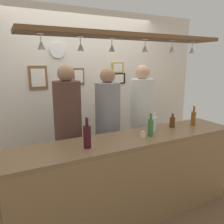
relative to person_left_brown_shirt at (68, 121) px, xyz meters
The scene contains 24 objects.
ground_plane 1.22m from the person_left_brown_shirt, 30.83° to the right, with size 8.00×8.00×0.00m, color brown.
back_wall 0.97m from the person_left_brown_shirt, 57.19° to the left, with size 4.40×0.06×2.60m, color silver.
bar_counter 1.04m from the person_left_brown_shirt, 57.62° to the right, with size 2.70×0.55×0.98m.
overhead_glass_rack 1.26m from the person_left_brown_shirt, 49.78° to the right, with size 2.20×0.36×0.04m, color brown.
hanging_wineglass_far_left 1.14m from the person_left_brown_shirt, 120.95° to the right, with size 0.07×0.07×0.13m.
hanging_wineglass_left 1.03m from the person_left_brown_shirt, 90.46° to the right, with size 0.07×0.07×0.13m.
hanging_wineglass_center_left 1.08m from the person_left_brown_shirt, 58.71° to the right, with size 0.07×0.07×0.13m.
hanging_wineglass_center 1.27m from the person_left_brown_shirt, 42.53° to the right, with size 0.07×0.07×0.13m.
hanging_wineglass_center_right 1.50m from the person_left_brown_shirt, 31.46° to the right, with size 0.07×0.07×0.13m.
hanging_wineglass_right 1.74m from the person_left_brown_shirt, 24.03° to the right, with size 0.07×0.07×0.13m.
person_left_brown_shirt is the anchor object (origin of this frame).
person_middle_grey_shirt 0.55m from the person_left_brown_shirt, ahead, with size 0.34×0.34×1.72m.
person_right_white_patterned_shirt 1.11m from the person_left_brown_shirt, ahead, with size 0.34×0.34×1.75m.
bottle_beer_green_import 1.02m from the person_left_brown_shirt, 43.81° to the right, with size 0.06×0.06×0.26m.
bottle_wine_dark_red 0.71m from the person_left_brown_shirt, 91.50° to the right, with size 0.08×0.08×0.30m.
bottle_beer_brown_stubby 1.32m from the person_left_brown_shirt, 25.08° to the right, with size 0.07×0.07×0.18m.
bottle_soda_clear 1.06m from the person_left_brown_shirt, 32.38° to the right, with size 0.06×0.06×0.23m.
bottle_beer_amber_tall 1.62m from the person_left_brown_shirt, 22.45° to the right, with size 0.06×0.06×0.26m.
cupcake 0.95m from the person_left_brown_shirt, 48.13° to the right, with size 0.06×0.06×0.08m.
picture_frame_upper_small 1.48m from the person_left_brown_shirt, 33.94° to the left, with size 0.22×0.02×0.18m.
picture_frame_caricature 0.92m from the person_left_brown_shirt, 104.87° to the left, with size 0.26×0.02×0.34m.
picture_frame_lower_pair 1.41m from the person_left_brown_shirt, 34.02° to the left, with size 0.30×0.02×0.18m.
picture_frame_crest 0.99m from the person_left_brown_shirt, 61.04° to the left, with size 0.18×0.02×0.26m.
wall_clock 1.16m from the person_left_brown_shirt, 82.28° to the left, with size 0.22×0.22×0.03m, color white.
Camera 1 is at (-1.26, -2.33, 1.80)m, focal length 35.73 mm.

